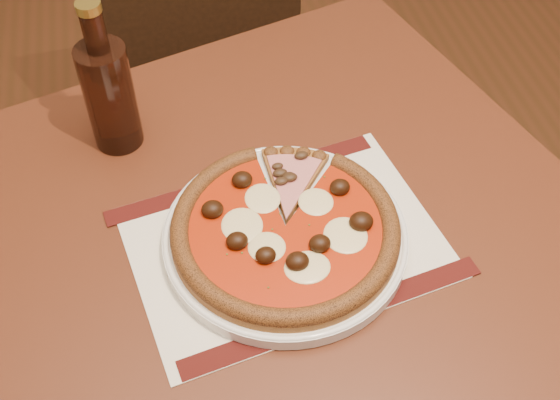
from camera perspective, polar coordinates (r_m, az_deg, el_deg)
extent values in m
cube|color=#5B2715|center=(0.93, 0.26, -2.94)|extent=(0.99, 0.99, 0.04)
cylinder|color=#5B2715|center=(1.40, -19.85, -7.58)|extent=(0.05, 0.05, 0.71)
cylinder|color=#5B2715|center=(1.53, 5.51, 2.53)|extent=(0.05, 0.05, 0.71)
cube|color=black|center=(1.75, -7.07, 12.28)|extent=(0.43, 0.43, 0.04)
cylinder|color=black|center=(2.04, -2.46, 11.06)|extent=(0.04, 0.04, 0.40)
cylinder|color=black|center=(2.01, -12.39, 9.19)|extent=(0.04, 0.04, 0.40)
cylinder|color=black|center=(1.78, 0.21, 4.29)|extent=(0.04, 0.04, 0.40)
cylinder|color=black|center=(1.75, -10.99, 2.08)|extent=(0.04, 0.04, 0.40)
cube|color=black|center=(1.46, -6.58, 15.43)|extent=(0.41, 0.06, 0.43)
cube|color=silver|center=(0.89, 0.43, -3.44)|extent=(0.42, 0.34, 0.00)
cylinder|color=white|center=(0.89, 0.43, -3.05)|extent=(0.31, 0.31, 0.02)
cylinder|color=brown|center=(0.87, 0.44, -2.45)|extent=(0.29, 0.29, 0.01)
torus|color=brown|center=(0.87, 0.44, -2.21)|extent=(0.29, 0.29, 0.02)
cylinder|color=#A41A07|center=(0.87, 0.44, -2.17)|extent=(0.24, 0.24, 0.00)
ellipsoid|color=#F2E8A3|center=(0.89, -1.32, 0.13)|extent=(0.05, 0.04, 0.01)
ellipsoid|color=#F2E8A3|center=(0.87, -4.85, -1.92)|extent=(0.05, 0.04, 0.01)
ellipsoid|color=#F2E8A3|center=(0.84, -1.47, -4.18)|extent=(0.05, 0.04, 0.01)
ellipsoid|color=#F2E8A3|center=(0.82, 2.58, -6.02)|extent=(0.05, 0.04, 0.01)
ellipsoid|color=#F2E8A3|center=(0.86, 3.71, -2.49)|extent=(0.05, 0.04, 0.01)
ellipsoid|color=#F2E8A3|center=(0.90, 4.02, 0.82)|extent=(0.05, 0.04, 0.01)
ellipsoid|color=black|center=(0.89, -1.95, 0.92)|extent=(0.03, 0.02, 0.02)
ellipsoid|color=black|center=(0.87, -5.33, -0.40)|extent=(0.03, 0.02, 0.02)
ellipsoid|color=black|center=(0.84, -3.24, -2.82)|extent=(0.03, 0.02, 0.02)
ellipsoid|color=black|center=(0.81, -2.29, -5.93)|extent=(0.03, 0.02, 0.02)
ellipsoid|color=black|center=(0.82, 1.44, -4.62)|extent=(0.03, 0.02, 0.02)
ellipsoid|color=black|center=(0.82, 5.43, -4.42)|extent=(0.03, 0.02, 0.02)
ellipsoid|color=black|center=(0.86, 4.46, -1.39)|extent=(0.03, 0.02, 0.02)
ellipsoid|color=black|center=(0.90, 4.85, 1.41)|extent=(0.03, 0.02, 0.02)
ellipsoid|color=#362313|center=(0.90, 1.52, 0.94)|extent=(0.02, 0.01, 0.01)
ellipsoid|color=#362313|center=(0.93, 1.80, 2.79)|extent=(0.02, 0.01, 0.01)
ellipsoid|color=#362313|center=(0.90, 0.97, 1.04)|extent=(0.02, 0.01, 0.01)
ellipsoid|color=#362313|center=(0.93, 0.83, 2.90)|extent=(0.02, 0.01, 0.01)
ellipsoid|color=#362313|center=(0.90, 0.41, 1.07)|extent=(0.02, 0.01, 0.01)
ellipsoid|color=#362313|center=(0.93, -0.16, 2.88)|extent=(0.02, 0.01, 0.01)
cylinder|color=black|center=(0.99, -13.64, 8.10)|extent=(0.07, 0.07, 0.16)
cylinder|color=black|center=(0.93, -14.82, 12.92)|extent=(0.03, 0.03, 0.07)
cylinder|color=olive|center=(0.91, -15.32, 14.90)|extent=(0.03, 0.03, 0.01)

